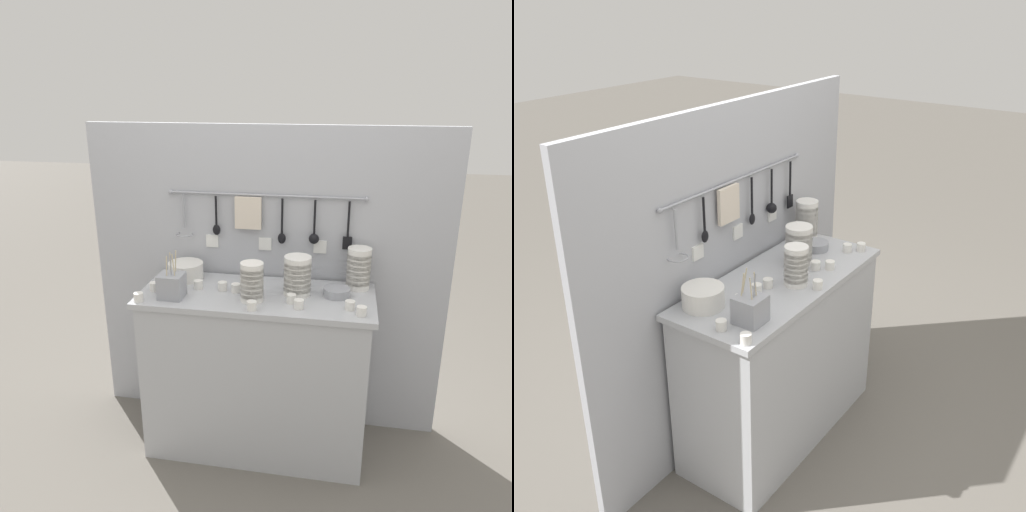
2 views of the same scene
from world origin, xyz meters
TOP-DOWN VIEW (x-y plane):
  - ground_plane at (0.00, 0.00)m, footprint 20.00×20.00m
  - counter at (0.00, 0.00)m, footprint 1.21×0.50m
  - back_wall at (-0.00, 0.28)m, footprint 2.01×0.11m
  - bowl_stack_nested_right at (0.21, 0.03)m, footprint 0.14×0.14m
  - bowl_stack_short_front at (-0.01, -0.09)m, footprint 0.12×0.12m
  - bowl_stack_tall_left at (0.51, 0.17)m, footprint 0.12×0.12m
  - plate_stack at (-0.42, 0.13)m, footprint 0.19×0.19m
  - steel_mixing_bowl at (0.41, 0.04)m, footprint 0.14×0.14m
  - cutlery_caddy at (-0.42, -0.12)m, footprint 0.12×0.12m
  - cup_by_caddy at (-0.56, -0.21)m, footprint 0.05×0.05m
  - cup_mid_row at (0.48, -0.11)m, footprint 0.05×0.05m
  - cup_front_right at (-0.32, 0.01)m, footprint 0.05×0.05m
  - cup_edge_far at (0.01, -0.20)m, footprint 0.05×0.05m
  - cup_beside_plates at (-0.11, 0.00)m, footprint 0.05×0.05m
  - cup_back_right at (0.53, -0.17)m, footprint 0.05×0.05m
  - cup_centre at (-0.54, -0.06)m, footprint 0.05×0.05m
  - cup_edge_near at (0.23, -0.14)m, footprint 0.05×0.05m
  - cup_front_left at (-0.18, 0.01)m, footprint 0.05×0.05m
  - cup_back_left at (0.19, -0.09)m, footprint 0.05×0.05m

SIDE VIEW (x-z plane):
  - ground_plane at x=0.00m, z-range 0.00..0.00m
  - counter at x=0.00m, z-range 0.00..0.93m
  - back_wall at x=0.00m, z-range 0.00..1.76m
  - steel_mixing_bowl at x=0.41m, z-range 0.93..0.97m
  - cup_by_caddy at x=-0.56m, z-range 0.93..0.97m
  - cup_mid_row at x=0.48m, z-range 0.93..0.97m
  - cup_front_right at x=-0.32m, z-range 0.93..0.97m
  - cup_edge_far at x=0.01m, z-range 0.93..0.97m
  - cup_beside_plates at x=-0.11m, z-range 0.93..0.97m
  - cup_back_right at x=0.53m, z-range 0.93..0.97m
  - cup_centre at x=-0.54m, z-range 0.93..0.97m
  - cup_edge_near at x=0.23m, z-range 0.93..0.97m
  - cup_front_left at x=-0.18m, z-range 0.93..0.97m
  - cup_back_left at x=0.19m, z-range 0.93..0.97m
  - plate_stack at x=-0.42m, z-range 0.93..1.02m
  - cutlery_caddy at x=-0.42m, z-range 0.87..1.11m
  - bowl_stack_short_front at x=-0.01m, z-range 0.93..1.13m
  - bowl_stack_nested_right at x=0.21m, z-range 0.93..1.13m
  - bowl_stack_tall_left at x=0.51m, z-range 0.93..1.15m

